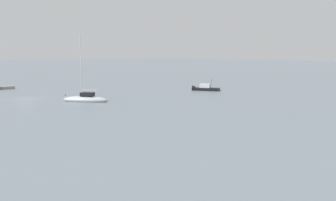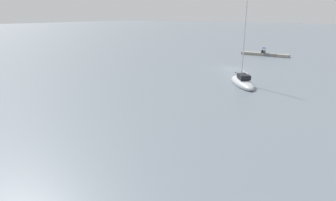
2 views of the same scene
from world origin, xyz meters
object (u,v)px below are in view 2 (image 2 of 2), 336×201
object	(u,v)px
sailboat_grey_near	(242,82)
umbrella_open_navy	(264,48)
person_seated_dark_right	(262,52)
person_seated_grey_left	(264,52)

from	to	relation	value
sailboat_grey_near	umbrella_open_navy	bearing A→B (deg)	64.89
person_seated_dark_right	sailboat_grey_near	bearing A→B (deg)	102.35
person_seated_dark_right	umbrella_open_navy	world-z (taller)	umbrella_open_navy
person_seated_dark_right	umbrella_open_navy	distance (m)	0.90
sailboat_grey_near	person_seated_grey_left	bearing A→B (deg)	64.42
person_seated_grey_left	umbrella_open_navy	size ratio (longest dim) A/B	0.58
person_seated_grey_left	umbrella_open_navy	world-z (taller)	umbrella_open_navy
person_seated_dark_right	umbrella_open_navy	size ratio (longest dim) A/B	0.58
person_seated_dark_right	umbrella_open_navy	xyz separation A→B (m)	(-0.28, 0.01, 0.85)
umbrella_open_navy	sailboat_grey_near	world-z (taller)	sailboat_grey_near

